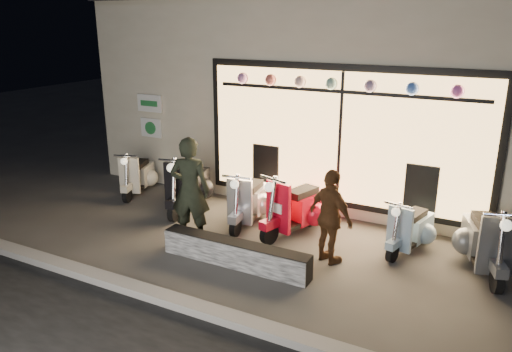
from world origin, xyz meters
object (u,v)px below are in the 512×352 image
at_px(scooter_red, 300,207).
at_px(graffiti_barrier, 235,253).
at_px(man, 190,190).
at_px(scooter_silver, 251,200).
at_px(woman, 331,217).

bearing_deg(scooter_red, graffiti_barrier, -85.27).
bearing_deg(graffiti_barrier, scooter_red, 78.75).
relative_size(graffiti_barrier, man, 1.34).
height_order(graffiti_barrier, scooter_red, scooter_red).
bearing_deg(scooter_silver, woman, -33.22).
bearing_deg(scooter_silver, graffiti_barrier, -76.71).
relative_size(scooter_silver, woman, 0.97).
bearing_deg(man, woman, 171.53).
xyz_separation_m(graffiti_barrier, scooter_silver, (-0.65, 1.68, 0.21)).
relative_size(scooter_silver, man, 0.80).
relative_size(scooter_silver, scooter_red, 0.94).
distance_m(scooter_red, woman, 1.31).
distance_m(graffiti_barrier, scooter_silver, 1.81).
relative_size(scooter_red, man, 0.84).
xyz_separation_m(graffiti_barrier, man, (-1.11, 0.43, 0.71)).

